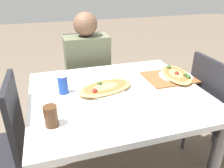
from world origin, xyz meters
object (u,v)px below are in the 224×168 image
at_px(chair_side_left, 1,145).
at_px(pizza_main, 105,88).
at_px(person_seated, 88,63).
at_px(chair_far_seated, 86,75).
at_px(dining_table, 118,101).
at_px(drink_glass, 51,116).
at_px(soda_can, 63,85).
at_px(pizza_second, 176,75).
at_px(chair_side_right, 215,109).

xyz_separation_m(chair_side_left, pizza_main, (0.69, 0.11, 0.24)).
bearing_deg(person_seated, chair_far_seated, -90.00).
height_order(dining_table, drink_glass, drink_glass).
distance_m(dining_table, soda_can, 0.39).
distance_m(person_seated, pizza_second, 0.84).
distance_m(dining_table, drink_glass, 0.53).
height_order(person_seated, pizza_main, person_seated).
xyz_separation_m(chair_side_right, person_seated, (-0.83, 0.81, 0.17)).
relative_size(chair_side_left, chair_side_right, 1.00).
height_order(chair_side_left, pizza_second, chair_side_left).
distance_m(chair_far_seated, drink_glass, 1.18).
distance_m(dining_table, chair_far_seated, 0.85).
xyz_separation_m(person_seated, pizza_second, (0.58, -0.61, 0.06)).
bearing_deg(chair_side_left, pizza_main, -81.35).
height_order(chair_far_seated, chair_side_right, same).
bearing_deg(soda_can, pizza_main, -9.37).
bearing_deg(chair_side_left, person_seated, -42.06).
xyz_separation_m(chair_side_right, pizza_second, (-0.26, 0.20, 0.24)).
xyz_separation_m(chair_far_seated, chair_side_right, (0.83, -0.93, 0.00)).
bearing_deg(pizza_second, chair_side_right, -37.69).
xyz_separation_m(chair_side_right, soda_can, (-1.12, 0.19, 0.28)).
distance_m(person_seated, soda_can, 0.69).
relative_size(chair_far_seated, pizza_second, 2.30).
height_order(chair_side_right, person_seated, person_seated).
height_order(chair_side_left, drink_glass, chair_side_left).
relative_size(chair_side_left, pizza_second, 2.30).
bearing_deg(drink_glass, pizza_main, 39.00).
bearing_deg(drink_glass, soda_can, 74.88).
xyz_separation_m(person_seated, pizza_main, (-0.00, -0.67, 0.06)).
distance_m(chair_far_seated, chair_side_left, 1.13).
bearing_deg(person_seated, pizza_main, 89.62).
height_order(chair_side_left, chair_side_right, same).
height_order(chair_side_right, pizza_main, chair_side_right).
bearing_deg(chair_side_left, pizza_second, -82.81).
bearing_deg(pizza_main, drink_glass, -141.00).
height_order(person_seated, pizza_second, person_seated).
relative_size(dining_table, pizza_second, 2.85).
bearing_deg(pizza_second, soda_can, -179.36).
relative_size(dining_table, soda_can, 9.28).
height_order(person_seated, drink_glass, person_seated).
height_order(soda_can, pizza_second, soda_can).
height_order(chair_side_left, soda_can, chair_side_left).
distance_m(drink_glass, pizza_second, 1.02).
bearing_deg(person_seated, chair_side_right, 135.88).
bearing_deg(chair_side_left, drink_glass, -121.41).
relative_size(soda_can, drink_glass, 1.07).
height_order(person_seated, soda_can, person_seated).
bearing_deg(person_seated, dining_table, 95.49).
bearing_deg(chair_far_seated, drink_glass, 70.88).
relative_size(dining_table, chair_side_right, 1.24).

